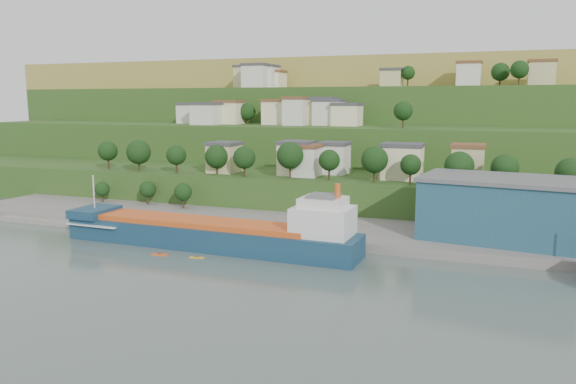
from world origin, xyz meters
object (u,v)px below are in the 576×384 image
at_px(caravan, 98,212).
at_px(kayak_orange, 160,254).
at_px(cargo_ship_near, 217,235).
at_px(warehouse, 500,208).

bearing_deg(caravan, kayak_orange, -53.30).
xyz_separation_m(cargo_ship_near, caravan, (-40.33, 12.83, -0.14)).
bearing_deg(kayak_orange, caravan, 135.76).
xyz_separation_m(warehouse, kayak_orange, (-62.64, -28.80, -8.18)).
bearing_deg(kayak_orange, cargo_ship_near, 36.88).
distance_m(cargo_ship_near, kayak_orange, 12.32).
xyz_separation_m(cargo_ship_near, warehouse, (54.41, 19.94, 5.79)).
bearing_deg(cargo_ship_near, kayak_orange, -131.16).
distance_m(warehouse, caravan, 95.19).
relative_size(cargo_ship_near, kayak_orange, 18.49).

